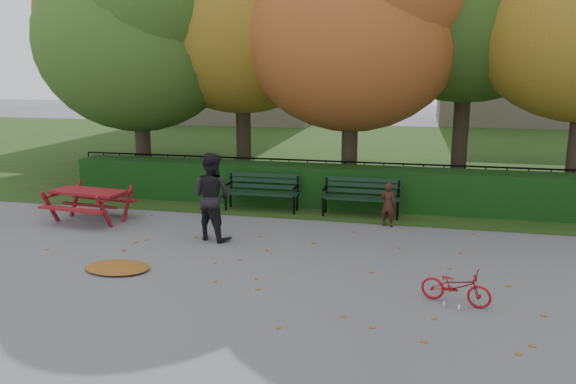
% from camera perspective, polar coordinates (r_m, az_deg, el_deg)
% --- Properties ---
extents(ground, '(90.00, 90.00, 0.00)m').
position_cam_1_polar(ground, '(10.01, -1.11, -7.33)').
color(ground, slate).
rests_on(ground, ground).
extents(grass_strip, '(90.00, 90.00, 0.00)m').
position_cam_1_polar(grass_strip, '(23.49, 7.27, 4.10)').
color(grass_strip, '#193B13').
rests_on(grass_strip, ground).
extents(building_left, '(10.00, 7.00, 15.00)m').
position_cam_1_polar(building_left, '(37.14, -5.05, 18.80)').
color(building_left, tan).
rests_on(building_left, ground).
extents(building_right, '(9.00, 6.00, 12.00)m').
position_cam_1_polar(building_right, '(37.66, 22.56, 15.55)').
color(building_right, tan).
rests_on(building_right, ground).
extents(hedge, '(13.00, 0.90, 1.00)m').
position_cam_1_polar(hedge, '(14.13, 3.34, 0.65)').
color(hedge, black).
rests_on(hedge, ground).
extents(iron_fence, '(14.00, 0.04, 1.02)m').
position_cam_1_polar(iron_fence, '(14.89, 3.87, 1.40)').
color(iron_fence, black).
rests_on(iron_fence, ground).
extents(tree_a, '(5.88, 5.60, 7.48)m').
position_cam_1_polar(tree_a, '(16.55, -14.52, 16.01)').
color(tree_a, '#312319').
rests_on(tree_a, ground).
extents(tree_c, '(6.30, 6.00, 8.00)m').
position_cam_1_polar(tree_c, '(15.23, 7.79, 17.77)').
color(tree_c, '#312319').
rests_on(tree_c, ground).
extents(bench_left, '(1.80, 0.57, 0.88)m').
position_cam_1_polar(bench_left, '(13.64, -2.62, 0.31)').
color(bench_left, black).
rests_on(bench_left, ground).
extents(bench_right, '(1.80, 0.57, 0.88)m').
position_cam_1_polar(bench_right, '(13.21, 7.46, -0.19)').
color(bench_right, black).
rests_on(bench_right, ground).
extents(picnic_table, '(1.81, 1.53, 0.81)m').
position_cam_1_polar(picnic_table, '(13.36, -19.59, -0.51)').
color(picnic_table, maroon).
rests_on(picnic_table, ground).
extents(leaf_pile, '(1.34, 1.12, 0.08)m').
position_cam_1_polar(leaf_pile, '(10.17, -16.94, -7.34)').
color(leaf_pile, brown).
rests_on(leaf_pile, ground).
extents(leaf_scatter, '(9.00, 5.70, 0.01)m').
position_cam_1_polar(leaf_scatter, '(10.29, -0.69, -6.75)').
color(leaf_scatter, brown).
rests_on(leaf_scatter, ground).
extents(child, '(0.40, 0.31, 0.97)m').
position_cam_1_polar(child, '(12.41, 10.13, -1.27)').
color(child, '#391A12').
rests_on(child, ground).
extents(adult, '(1.03, 0.91, 1.77)m').
position_cam_1_polar(adult, '(11.32, -7.75, -0.44)').
color(adult, black).
rests_on(adult, ground).
extents(bicycle, '(1.08, 0.62, 0.54)m').
position_cam_1_polar(bicycle, '(8.69, 16.69, -9.16)').
color(bicycle, '#A20E15').
rests_on(bicycle, ground).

